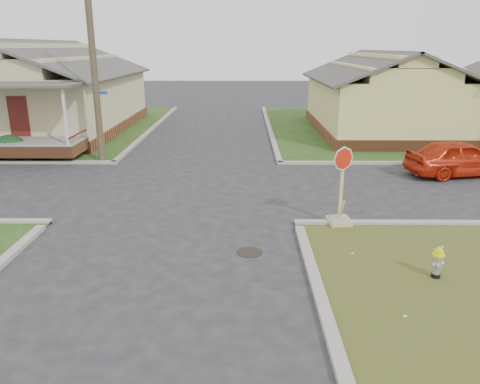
{
  "coord_description": "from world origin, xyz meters",
  "views": [
    {
      "loc": [
        2.07,
        -11.09,
        4.88
      ],
      "look_at": [
        1.95,
        1.0,
        1.1
      ],
      "focal_mm": 35.0,
      "sensor_mm": 36.0,
      "label": 1
    }
  ],
  "objects_px": {
    "utility_pole": "(93,52)",
    "red_sedan": "(460,158)",
    "fire_hydrant": "(438,261)",
    "stop_sign": "(340,207)"
  },
  "relations": [
    {
      "from": "utility_pole",
      "to": "red_sedan",
      "type": "distance_m",
      "value": 15.36
    },
    {
      "from": "utility_pole",
      "to": "fire_hydrant",
      "type": "xyz_separation_m",
      "value": [
        10.45,
        -10.74,
        -4.22
      ]
    },
    {
      "from": "red_sedan",
      "to": "stop_sign",
      "type": "bearing_deg",
      "value": 122.85
    },
    {
      "from": "fire_hydrant",
      "to": "stop_sign",
      "type": "relative_size",
      "value": 0.32
    },
    {
      "from": "fire_hydrant",
      "to": "stop_sign",
      "type": "xyz_separation_m",
      "value": [
        -1.49,
        3.22,
        0.09
      ]
    },
    {
      "from": "stop_sign",
      "to": "red_sedan",
      "type": "distance_m",
      "value": 7.91
    },
    {
      "from": "fire_hydrant",
      "to": "red_sedan",
      "type": "distance_m",
      "value": 9.66
    },
    {
      "from": "utility_pole",
      "to": "fire_hydrant",
      "type": "relative_size",
      "value": 12.57
    },
    {
      "from": "fire_hydrant",
      "to": "stop_sign",
      "type": "distance_m",
      "value": 3.55
    },
    {
      "from": "stop_sign",
      "to": "red_sedan",
      "type": "xyz_separation_m",
      "value": [
        5.73,
        5.45,
        0.17
      ]
    }
  ]
}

